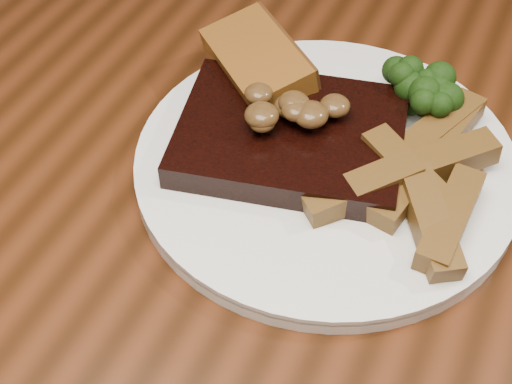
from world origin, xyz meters
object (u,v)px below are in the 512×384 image
(chair_far, at_px, (466,46))
(potato_wedges, at_px, (428,177))
(steak, at_px, (290,137))
(garlic_bread, at_px, (257,78))
(plate, at_px, (325,165))
(dining_table, at_px, (266,284))

(chair_far, height_order, potato_wedges, chair_far)
(steak, bearing_deg, garlic_bread, 121.93)
(chair_far, xyz_separation_m, garlic_bread, (-0.12, -0.48, 0.25))
(chair_far, distance_m, plate, 0.59)
(plate, height_order, steak, steak)
(plate, relative_size, potato_wedges, 2.59)
(garlic_bread, bearing_deg, potato_wedges, 22.27)
(chair_far, xyz_separation_m, steak, (-0.07, -0.54, 0.25))
(dining_table, height_order, plate, plate)
(dining_table, height_order, steak, steak)
(chair_far, distance_m, potato_wedges, 0.59)
(plate, bearing_deg, steak, -177.75)
(garlic_bread, distance_m, potato_wedges, 0.18)
(dining_table, bearing_deg, potato_wedges, 33.39)
(plate, bearing_deg, chair_far, 86.28)
(chair_far, height_order, garlic_bread, chair_far)
(dining_table, height_order, garlic_bread, garlic_bread)
(dining_table, distance_m, plate, 0.12)
(plate, height_order, potato_wedges, potato_wedges)
(dining_table, xyz_separation_m, garlic_bread, (-0.07, 0.12, 0.12))
(garlic_bread, bearing_deg, plate, 6.87)
(chair_far, height_order, steak, chair_far)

